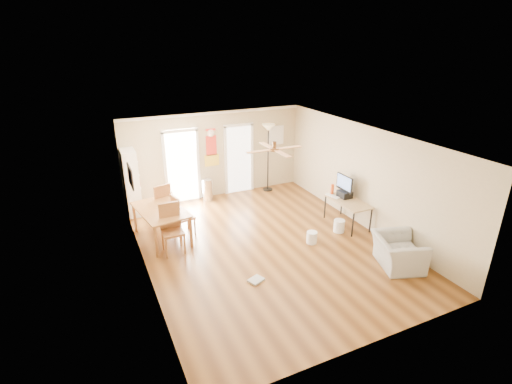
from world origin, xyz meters
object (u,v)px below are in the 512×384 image
printer (345,194)px  wastebasket_a (312,237)px  dining_table (162,224)px  dining_chair_right_b (184,215)px  bookshelf (131,182)px  dining_chair_right_a (181,212)px  computer_desk (347,213)px  trash_can (208,190)px  armchair (398,252)px  torchiere_lamp (268,158)px  wastebasket_b (339,226)px  dining_chair_near (172,230)px  dining_chair_far (160,203)px

printer → wastebasket_a: bearing=-154.4°
dining_table → dining_chair_right_b: 0.57m
bookshelf → dining_chair_right_a: size_ratio=1.81×
computer_desk → trash_can: bearing=131.8°
bookshelf → printer: 5.77m
dining_chair_right_a → computer_desk: 4.27m
dining_chair_right_a → dining_chair_right_b: size_ratio=0.96×
bookshelf → computer_desk: size_ratio=1.45×
dining_table → wastebasket_a: dining_table is taller
dining_table → computer_desk: dining_table is taller
printer → armchair: size_ratio=0.33×
bookshelf → torchiere_lamp: torchiere_lamp is taller
armchair → torchiere_lamp: bearing=25.1°
computer_desk → wastebasket_b: (-0.41, -0.24, -0.18)m
wastebasket_a → wastebasket_b: 0.96m
torchiere_lamp → wastebasket_b: 3.47m
dining_chair_near → trash_can: dining_chair_near is taller
printer → dining_chair_right_b: bearing=165.5°
trash_can → computer_desk: computer_desk is taller
dining_table → wastebasket_b: bearing=-20.0°
dining_chair_right_b → dining_chair_near: bearing=137.0°
bookshelf → computer_desk: bookshelf is taller
wastebasket_a → torchiere_lamp: bearing=80.5°
dining_chair_right_a → dining_chair_right_b: bearing=-172.7°
dining_chair_right_a → armchair: dining_chair_right_a is taller
dining_chair_right_a → printer: size_ratio=2.97×
dining_chair_far → torchiere_lamp: 3.76m
bookshelf → dining_chair_far: (0.56, -0.93, -0.37)m
dining_table → armchair: (4.30, -3.32, -0.06)m
dining_table → armchair: dining_table is taller
bookshelf → torchiere_lamp: size_ratio=0.86×
dining_chair_near → armchair: 4.94m
torchiere_lamp → wastebasket_a: size_ratio=7.38×
wastebasket_b → dining_chair_right_a: bearing=153.8°
computer_desk → wastebasket_a: 1.43m
dining_chair_near → armchair: bearing=-30.6°
dining_chair_far → trash_can: size_ratio=1.66×
dining_chair_right_b → wastebasket_a: dining_chair_right_b is taller
bookshelf → wastebasket_b: 5.69m
dining_chair_right_b → torchiere_lamp: bearing=-71.9°
printer → bookshelf: bearing=149.8°
wastebasket_a → armchair: (1.11, -1.61, 0.19)m
trash_can → printer: printer is taller
printer → dining_table: bearing=167.3°
dining_chair_right_b → trash_can: dining_chair_right_b is taller
dining_table → wastebasket_b: (4.13, -1.50, -0.24)m
printer → armchair: 2.35m
computer_desk → wastebasket_a: size_ratio=4.36×
dining_chair_near → wastebasket_a: (3.09, -0.98, -0.42)m
armchair → wastebasket_a: bearing=53.9°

